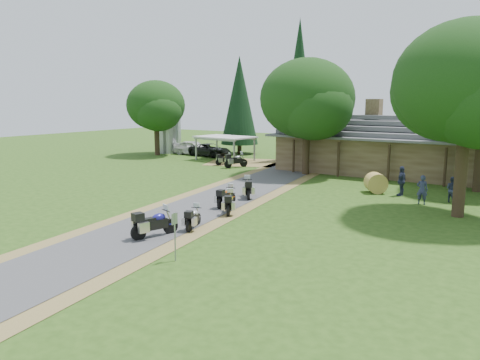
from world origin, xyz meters
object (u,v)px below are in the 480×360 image
Objects in this scene: motorcycle_row_d at (227,196)px; hay_bale at (376,183)px; motorcycle_carport_a at (225,159)px; carport at (225,148)px; motorcycle_row_a at (155,222)px; motorcycle_row_b at (193,217)px; motorcycle_row_c at (229,202)px; motorcycle_row_e at (248,187)px; motorcycle_carport_b at (236,160)px; car_white_sedan at (193,146)px; silo at (168,127)px; lodge at (404,144)px; car_dark_suv at (210,147)px.

hay_bale reaches higher than motorcycle_row_d.
carport is at bearing 62.79° from motorcycle_carport_a.
motorcycle_row_b is (0.56, 2.08, -0.14)m from motorcycle_row_a.
motorcycle_row_c is 1.58m from motorcycle_row_d.
motorcycle_row_e is 13.44m from motorcycle_carport_b.
hay_bale is at bearing -41.41° from motorcycle_row_d.
motorcycle_row_a reaches higher than hay_bale.
motorcycle_row_a is (18.70, -26.16, -0.30)m from car_white_sedan.
silo is 29.45m from motorcycle_row_d.
motorcycle_row_a is (22.56, -26.43, -2.25)m from silo.
silo is 2.86× the size of motorcycle_row_a.
lodge is 16.58m from motorcycle_row_e.
carport is 3.05× the size of motorcycle_row_d.
hay_bale is at bearing -81.59° from motorcycle_row_e.
silo reaches higher than motorcycle_row_a.
car_dark_suv reaches higher than motorcycle_row_e.
motorcycle_row_c is (13.14, -18.46, -0.60)m from carport.
silo reaches higher than carport.
motorcycle_carport_a is at bearing 160.96° from hay_bale.
motorcycle_row_c is 4.22m from motorcycle_row_e.
car_white_sedan is 30.84m from motorcycle_row_b.
motorcycle_row_c is (16.45, -20.39, -0.42)m from car_dark_suv.
motorcycle_row_e reaches higher than motorcycle_row_c.
motorcycle_carport_b is at bearing -86.47° from motorcycle_carport_a.
motorcycle_row_b is 0.85× the size of motorcycle_row_e.
motorcycle_row_d is (-5.41, -18.27, -1.81)m from lodge.
silo is 3.01× the size of motorcycle_row_e.
lodge is 14.63m from motorcycle_carport_b.
silo reaches higher than motorcycle_row_c.
silo reaches higher than car_white_sedan.
silo is at bearing 16.49° from motorcycle_row_e.
motorcycle_row_a is 9.64m from motorcycle_row_e.
motorcycle_row_e is at bearing -111.53° from motorcycle_carport_a.
motorcycle_row_e is (15.12, -16.38, -0.38)m from car_dark_suv.
silo is 13.00m from motorcycle_carport_a.
motorcycle_row_d reaches higher than motorcycle_carport_a.
car_dark_suv is at bearing 49.68° from motorcycle_row_a.
motorcycle_row_a is at bearing 150.87° from motorcycle_row_e.
car_white_sedan reaches higher than motorcycle_row_b.
carport is at bearing -114.84° from car_white_sedan.
car_dark_suv is 9.05m from motorcycle_carport_b.
lodge reaches higher than motorcycle_carport_a.
motorcycle_row_b is (19.26, -24.08, -0.43)m from car_white_sedan.
carport is 22.67m from motorcycle_row_c.
motorcycle_row_a is (16.18, -25.97, -0.34)m from car_dark_suv.
motorcycle_row_e is at bearing -38.07° from silo.
motorcycle_carport_a is at bearing 44.97° from motorcycle_row_a.
silo is 1.08× the size of car_dark_suv.
lodge is 17.60m from carport.
car_dark_suv is at bearing -4.14° from silo.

